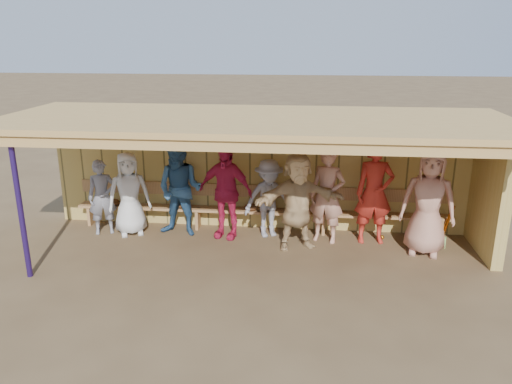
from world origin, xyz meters
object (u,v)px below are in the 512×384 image
Objects in this scene: player_a at (102,197)px; player_e at (269,198)px; player_extra at (327,195)px; player_c at (180,189)px; bench at (260,205)px; player_b at (129,194)px; player_f at (297,201)px; player_g at (374,193)px; player_h at (428,202)px; player_d at (225,191)px.

player_e is (3.32, 0.21, 0.03)m from player_a.
player_c is at bearing -164.56° from player_extra.
bench is at bearing -13.60° from player_a.
player_e is at bearing -20.67° from player_b.
player_c is 1.03× the size of player_f.
player_b is 0.85× the size of player_g.
player_b is 2.63m from bench.
player_h is (2.34, -0.00, 0.07)m from player_f.
player_h is (6.23, -0.31, 0.23)m from player_a.
player_d is at bearing -22.73° from player_b.
player_c is at bearing -166.61° from player_d.
player_a reaches higher than bench.
player_d is 0.86m from player_e.
player_f reaches higher than player_b.
player_f is 1.50m from player_g.
player_f reaches higher than player_a.
player_b is 0.89× the size of player_c.
player_g is at bearing -3.07° from player_f.
player_h reaches higher than bench.
player_d is (0.91, -0.01, -0.01)m from player_c.
player_h is 0.26× the size of bench.
player_a is at bearing -170.66° from bench.
player_h is at bearing -34.69° from player_e.
player_h reaches higher than player_f.
player_h reaches higher than player_a.
bench is (-0.78, 0.82, -0.39)m from player_f.
player_extra is at bearing 176.97° from player_g.
player_f is at bearing -66.32° from player_e.
player_d reaches higher than player_b.
bench is at bearing 178.36° from player_h.
player_e is 0.78m from player_f.
player_b is at bearing 154.85° from player_f.
player_f is (3.34, -0.33, 0.08)m from player_b.
player_b is 1.93m from player_d.
player_e is at bearing -176.91° from player_h.
player_a is 5.33m from player_g.
player_extra is 1.45m from bench.
player_a is 0.56m from player_b.
player_c reaches higher than player_b.
player_h is at bearing 4.06° from player_extra.
player_d is at bearing 163.71° from player_e.
player_b is at bearing -20.20° from player_a.
bench is (2.56, 0.49, -0.31)m from player_b.
player_d is at bearing 174.43° from player_g.
player_a is 0.77× the size of player_h.
player_extra reaches higher than player_b.
player_d is at bearing 145.21° from player_f.
player_a is at bearing -166.89° from player_c.
player_c is at bearing 159.01° from player_e.
player_extra is (-1.79, 0.38, -0.06)m from player_h.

